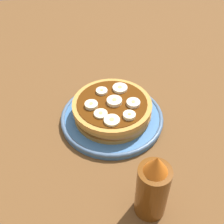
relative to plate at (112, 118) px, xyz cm
name	(u,v)px	position (x,y,z in cm)	size (l,w,h in cm)	color
ground_plane	(112,125)	(0.00, 0.00, -2.41)	(140.00, 140.00, 3.00)	brown
plate	(112,118)	(0.00, 0.00, 0.00)	(23.58, 23.58, 1.69)	#3F72B2
pancake_stack	(113,109)	(-0.10, 0.21, 2.61)	(17.93, 18.27, 4.18)	olive
banana_slice_0	(115,103)	(0.43, 0.51, 5.00)	(3.39, 3.39, 1.04)	#FCE8BB
banana_slice_1	(91,105)	(0.73, -4.58, 4.99)	(2.89, 2.89, 1.01)	#F3EDC1
banana_slice_2	(102,91)	(-3.82, -2.00, 4.90)	(2.64, 2.64, 0.83)	#F0E6C5
banana_slice_3	(120,88)	(-4.47, 2.27, 4.91)	(3.44, 3.44, 0.85)	#F2E8C6
banana_slice_4	(101,114)	(3.53, -2.73, 4.83)	(2.92, 2.92, 0.70)	#FBEBB8
banana_slice_5	(112,121)	(5.71, -0.57, 4.86)	(3.36, 3.36, 0.76)	#FBF0BA
banana_slice_6	(129,116)	(4.71, 3.19, 4.98)	(2.67, 2.67, 0.99)	#F9F2C4
banana_slice_7	(133,103)	(0.94, 4.58, 4.97)	(3.02, 3.02, 0.97)	#F1E2C5
syrup_bottle	(153,188)	(22.69, 4.60, 5.66)	(5.55, 5.55, 14.62)	brown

